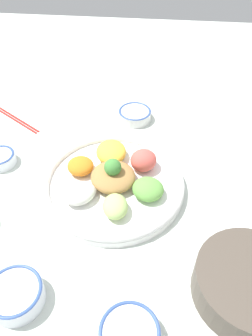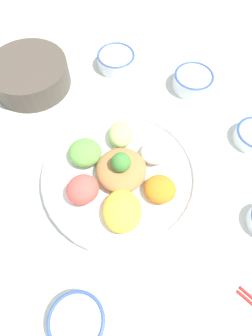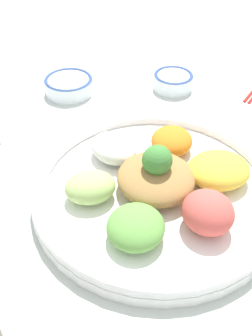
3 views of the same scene
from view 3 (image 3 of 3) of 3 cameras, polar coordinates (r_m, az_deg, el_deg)
ground_plane at (r=0.62m, az=7.80°, el=-5.14°), size 2.40×2.40×0.00m
salad_platter at (r=0.61m, az=4.49°, el=-2.72°), size 0.38×0.38×0.10m
sauce_bowl_red at (r=0.89m, az=6.87°, el=12.52°), size 0.09×0.09×0.04m
sauce_bowl_far at (r=0.88m, az=-8.30°, el=11.89°), size 0.10×0.10×0.03m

